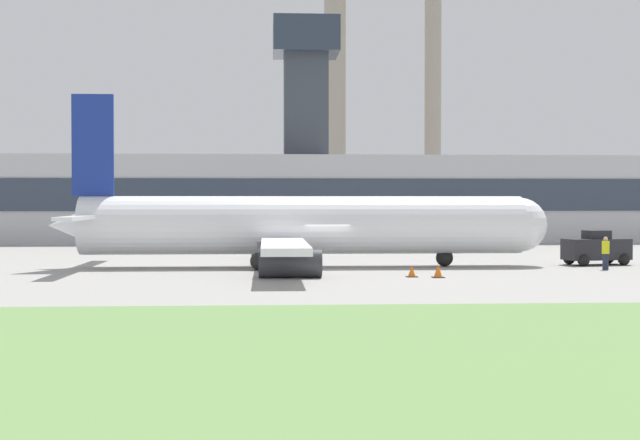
% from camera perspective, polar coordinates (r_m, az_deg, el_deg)
% --- Properties ---
extents(ground_plane, '(400.00, 400.00, 0.00)m').
position_cam_1_polar(ground_plane, '(50.22, 0.44, -3.12)').
color(ground_plane, '#999691').
extents(terminal_building, '(77.41, 11.37, 20.84)m').
position_cam_1_polar(terminal_building, '(84.10, -1.14, 1.64)').
color(terminal_building, '#B2B2B7').
rests_on(terminal_building, ground_plane).
extents(smokestack_left, '(3.31, 3.31, 41.53)m').
position_cam_1_polar(smokestack_left, '(118.84, 0.97, 9.49)').
color(smokestack_left, gray).
rests_on(smokestack_left, ground_plane).
extents(smokestack_right, '(2.57, 2.57, 39.77)m').
position_cam_1_polar(smokestack_right, '(122.25, 7.24, 8.82)').
color(smokestack_right, gray).
rests_on(smokestack_right, ground_plane).
extents(airplane, '(28.71, 26.02, 9.85)m').
position_cam_1_polar(airplane, '(51.22, -1.56, -0.41)').
color(airplane, white).
rests_on(airplane, ground_plane).
extents(pushback_tug, '(4.13, 2.80, 2.06)m').
position_cam_1_polar(pushback_tug, '(55.45, 17.27, -1.81)').
color(pushback_tug, '#232328').
rests_on(pushback_tug, ground_plane).
extents(ground_crew_person, '(0.55, 0.55, 1.83)m').
position_cam_1_polar(ground_crew_person, '(51.68, 17.81, -2.02)').
color(ground_crew_person, '#23283D').
rests_on(ground_crew_person, ground_plane).
extents(traffic_cone_near_nose, '(0.56, 0.56, 0.60)m').
position_cam_1_polar(traffic_cone_near_nose, '(44.82, 5.90, -3.30)').
color(traffic_cone_near_nose, black).
rests_on(traffic_cone_near_nose, ground_plane).
extents(traffic_cone_wingtip, '(0.61, 0.61, 0.69)m').
position_cam_1_polar(traffic_cone_wingtip, '(44.63, 7.57, -3.27)').
color(traffic_cone_wingtip, black).
rests_on(traffic_cone_wingtip, ground_plane).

